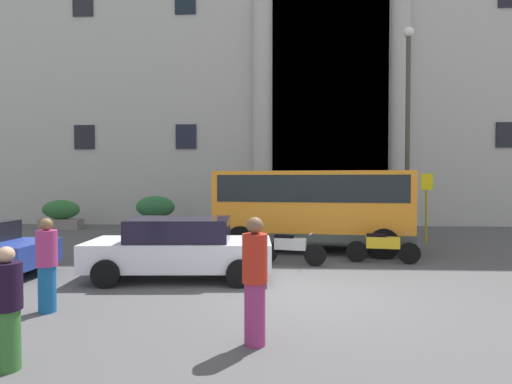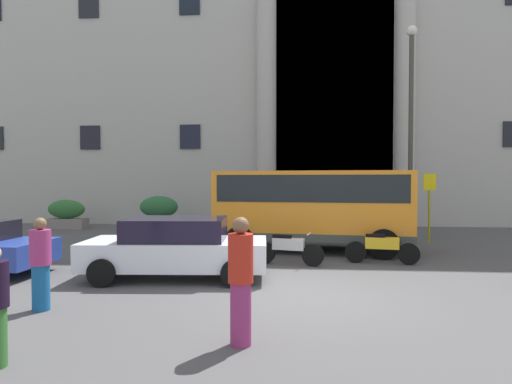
{
  "view_description": "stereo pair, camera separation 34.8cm",
  "coord_description": "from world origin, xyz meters",
  "px_view_note": "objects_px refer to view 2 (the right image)",
  "views": [
    {
      "loc": [
        -0.63,
        -8.49,
        2.35
      ],
      "look_at": [
        -1.34,
        5.26,
        1.95
      ],
      "focal_mm": 29.41,
      "sensor_mm": 36.0,
      "label": 1
    },
    {
      "loc": [
        -0.28,
        -8.46,
        2.35
      ],
      "look_at": [
        -1.34,
        5.26,
        1.95
      ],
      "focal_mm": 29.41,
      "sensor_mm": 36.0,
      "label": 2
    }
  ],
  "objects_px": {
    "hedge_planter_entrance_right": "(66,215)",
    "pedestrian_man_crossing": "(241,280)",
    "bus_stop_sign": "(429,200)",
    "scooter_by_planter": "(287,248)",
    "hedge_planter_west": "(345,216)",
    "pedestrian_child_trailing": "(41,264)",
    "motorcycle_near_kerb": "(380,247)",
    "lamppost_plaza_centre": "(411,117)",
    "orange_minibus": "(312,203)",
    "parked_estate_mid": "(176,247)",
    "hedge_planter_far_east": "(159,214)"
  },
  "relations": [
    {
      "from": "hedge_planter_far_east",
      "to": "orange_minibus",
      "type": "bearing_deg",
      "value": -36.35
    },
    {
      "from": "bus_stop_sign",
      "to": "hedge_planter_west",
      "type": "relative_size",
      "value": 1.27
    },
    {
      "from": "hedge_planter_west",
      "to": "pedestrian_man_crossing",
      "type": "height_order",
      "value": "pedestrian_man_crossing"
    },
    {
      "from": "motorcycle_near_kerb",
      "to": "lamppost_plaza_centre",
      "type": "xyz_separation_m",
      "value": [
        2.18,
        4.87,
        4.33
      ]
    },
    {
      "from": "parked_estate_mid",
      "to": "motorcycle_near_kerb",
      "type": "height_order",
      "value": "parked_estate_mid"
    },
    {
      "from": "hedge_planter_far_east",
      "to": "hedge_planter_west",
      "type": "relative_size",
      "value": 0.92
    },
    {
      "from": "pedestrian_man_crossing",
      "to": "lamppost_plaza_centre",
      "type": "distance_m",
      "value": 12.79
    },
    {
      "from": "motorcycle_near_kerb",
      "to": "bus_stop_sign",
      "type": "bearing_deg",
      "value": 64.91
    },
    {
      "from": "orange_minibus",
      "to": "parked_estate_mid",
      "type": "bearing_deg",
      "value": -123.33
    },
    {
      "from": "orange_minibus",
      "to": "bus_stop_sign",
      "type": "distance_m",
      "value": 4.7
    },
    {
      "from": "parked_estate_mid",
      "to": "lamppost_plaza_centre",
      "type": "bearing_deg",
      "value": 39.9
    },
    {
      "from": "motorcycle_near_kerb",
      "to": "scooter_by_planter",
      "type": "height_order",
      "value": "same"
    },
    {
      "from": "hedge_planter_west",
      "to": "hedge_planter_entrance_right",
      "type": "relative_size",
      "value": 1.06
    },
    {
      "from": "hedge_planter_west",
      "to": "hedge_planter_entrance_right",
      "type": "xyz_separation_m",
      "value": [
        -13.15,
        0.38,
        -0.04
      ]
    },
    {
      "from": "motorcycle_near_kerb",
      "to": "pedestrian_child_trailing",
      "type": "height_order",
      "value": "pedestrian_child_trailing"
    },
    {
      "from": "pedestrian_child_trailing",
      "to": "pedestrian_man_crossing",
      "type": "bearing_deg",
      "value": -151.4
    },
    {
      "from": "pedestrian_child_trailing",
      "to": "hedge_planter_entrance_right",
      "type": "bearing_deg",
      "value": -15.33
    },
    {
      "from": "hedge_planter_far_east",
      "to": "pedestrian_man_crossing",
      "type": "distance_m",
      "value": 14.13
    },
    {
      "from": "orange_minibus",
      "to": "scooter_by_planter",
      "type": "bearing_deg",
      "value": -102.36
    },
    {
      "from": "hedge_planter_entrance_right",
      "to": "pedestrian_man_crossing",
      "type": "xyz_separation_m",
      "value": [
        9.96,
        -13.46,
        0.25
      ]
    },
    {
      "from": "scooter_by_planter",
      "to": "pedestrian_child_trailing",
      "type": "distance_m",
      "value": 6.21
    },
    {
      "from": "lamppost_plaza_centre",
      "to": "parked_estate_mid",
      "type": "bearing_deg",
      "value": -136.71
    },
    {
      "from": "bus_stop_sign",
      "to": "scooter_by_planter",
      "type": "relative_size",
      "value": 1.33
    },
    {
      "from": "hedge_planter_west",
      "to": "scooter_by_planter",
      "type": "xyz_separation_m",
      "value": [
        -2.55,
        -7.41,
        -0.25
      ]
    },
    {
      "from": "scooter_by_planter",
      "to": "hedge_planter_west",
      "type": "bearing_deg",
      "value": 83.83
    },
    {
      "from": "hedge_planter_far_east",
      "to": "scooter_by_planter",
      "type": "xyz_separation_m",
      "value": [
        5.94,
        -7.42,
        -0.32
      ]
    },
    {
      "from": "hedge_planter_west",
      "to": "motorcycle_near_kerb",
      "type": "xyz_separation_m",
      "value": [
        0.05,
        -7.04,
        -0.25
      ]
    },
    {
      "from": "motorcycle_near_kerb",
      "to": "hedge_planter_entrance_right",
      "type": "bearing_deg",
      "value": 159.46
    },
    {
      "from": "bus_stop_sign",
      "to": "parked_estate_mid",
      "type": "bearing_deg",
      "value": -142.7
    },
    {
      "from": "orange_minibus",
      "to": "hedge_planter_west",
      "type": "height_order",
      "value": "orange_minibus"
    },
    {
      "from": "pedestrian_man_crossing",
      "to": "hedge_planter_far_east",
      "type": "bearing_deg",
      "value": -86.04
    },
    {
      "from": "hedge_planter_entrance_right",
      "to": "parked_estate_mid",
      "type": "relative_size",
      "value": 0.43
    },
    {
      "from": "pedestrian_man_crossing",
      "to": "hedge_planter_west",
      "type": "bearing_deg",
      "value": -121.8
    },
    {
      "from": "hedge_planter_far_east",
      "to": "scooter_by_planter",
      "type": "height_order",
      "value": "hedge_planter_far_east"
    },
    {
      "from": "pedestrian_man_crossing",
      "to": "hedge_planter_entrance_right",
      "type": "bearing_deg",
      "value": -71.61
    },
    {
      "from": "hedge_planter_entrance_right",
      "to": "scooter_by_planter",
      "type": "relative_size",
      "value": 0.98
    },
    {
      "from": "motorcycle_near_kerb",
      "to": "pedestrian_child_trailing",
      "type": "distance_m",
      "value": 8.47
    },
    {
      "from": "bus_stop_sign",
      "to": "hedge_planter_entrance_right",
      "type": "distance_m",
      "value": 16.2
    },
    {
      "from": "pedestrian_man_crossing",
      "to": "lamppost_plaza_centre",
      "type": "height_order",
      "value": "lamppost_plaza_centre"
    },
    {
      "from": "bus_stop_sign",
      "to": "scooter_by_planter",
      "type": "bearing_deg",
      "value": -140.9
    },
    {
      "from": "bus_stop_sign",
      "to": "hedge_planter_entrance_right",
      "type": "height_order",
      "value": "bus_stop_sign"
    },
    {
      "from": "orange_minibus",
      "to": "hedge_planter_entrance_right",
      "type": "bearing_deg",
      "value": 161.1
    },
    {
      "from": "parked_estate_mid",
      "to": "motorcycle_near_kerb",
      "type": "relative_size",
      "value": 2.17
    },
    {
      "from": "orange_minibus",
      "to": "hedge_planter_entrance_right",
      "type": "height_order",
      "value": "orange_minibus"
    },
    {
      "from": "hedge_planter_west",
      "to": "hedge_planter_far_east",
      "type": "bearing_deg",
      "value": 179.96
    },
    {
      "from": "motorcycle_near_kerb",
      "to": "pedestrian_man_crossing",
      "type": "height_order",
      "value": "pedestrian_man_crossing"
    },
    {
      "from": "pedestrian_child_trailing",
      "to": "pedestrian_man_crossing",
      "type": "height_order",
      "value": "pedestrian_man_crossing"
    },
    {
      "from": "hedge_planter_entrance_right",
      "to": "bus_stop_sign",
      "type": "bearing_deg",
      "value": -12.79
    },
    {
      "from": "orange_minibus",
      "to": "bus_stop_sign",
      "type": "xyz_separation_m",
      "value": [
        4.36,
        1.77,
        0.01
      ]
    },
    {
      "from": "orange_minibus",
      "to": "parked_estate_mid",
      "type": "distance_m",
      "value": 5.49
    }
  ]
}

